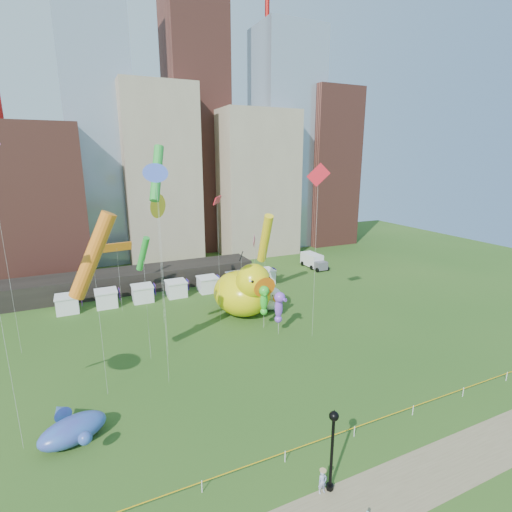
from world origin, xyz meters
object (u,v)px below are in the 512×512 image
seahorse_green (264,298)px  seahorse_purple (279,305)px  big_duck (244,291)px  box_truck (313,261)px  small_duck (270,299)px  woman (322,482)px  whale_inflatable (72,429)px  lamppost (332,442)px

seahorse_green → seahorse_purple: (0.83, -2.30, -0.21)m
big_duck → box_truck: bearing=25.9°
small_duck → big_duck: bearing=-177.4°
box_truck → seahorse_purple: bearing=-132.1°
seahorse_green → woman: 24.65m
seahorse_purple → woman: size_ratio=3.33×
small_duck → seahorse_purple: bearing=-111.3°
small_duck → seahorse_green: (-3.39, -5.05, 2.38)m
box_truck → seahorse_green: bearing=-136.3°
seahorse_purple → whale_inflatable: size_ratio=0.86×
whale_inflatable → lamppost: lamppost is taller
whale_inflatable → lamppost: size_ratio=1.06×
seahorse_purple → lamppost: bearing=-125.8°
woman → big_duck: bearing=78.8°
small_duck → lamppost: size_ratio=0.78×
woman → small_duck: bearing=71.5°
big_duck → seahorse_purple: size_ratio=1.97×
big_duck → woman: big_duck is taller
big_duck → woman: (-6.63, -28.06, -2.67)m
lamppost → whale_inflatable: bearing=141.7°
seahorse_green → box_truck: (20.47, 20.42, -2.63)m
big_duck → small_duck: 4.48m
small_duck → seahorse_green: bearing=-126.0°
lamppost → big_duck: bearing=77.9°
whale_inflatable → woman: (14.31, -11.77, -0.17)m
seahorse_purple → lamppost: (-7.51, -21.04, -0.18)m
small_duck → woman: bearing=-112.7°
big_duck → whale_inflatable: bearing=-152.8°
seahorse_purple → box_truck: 30.12m
small_duck → seahorse_green: 6.54m
seahorse_purple → whale_inflatable: seahorse_purple is taller
big_duck → box_truck: (21.11, 15.70, -2.15)m
seahorse_purple → lamppost: lamppost is taller
seahorse_purple → box_truck: seahorse_purple is taller
seahorse_purple → box_truck: size_ratio=0.86×
big_duck → small_duck: size_ratio=2.31×
seahorse_purple → lamppost: size_ratio=0.91×
lamppost → woman: size_ratio=3.64×
whale_inflatable → woman: 18.53m
box_truck → woman: box_truck is taller
small_duck → whale_inflatable: 30.01m
big_duck → seahorse_purple: bearing=-88.8°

